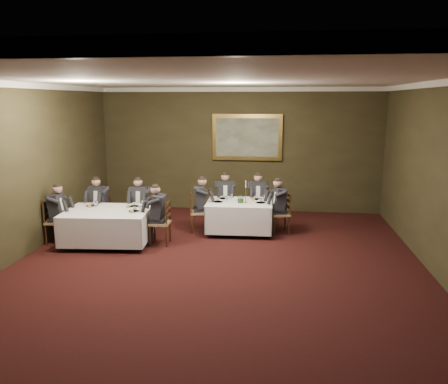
% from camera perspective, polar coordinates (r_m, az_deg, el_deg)
% --- Properties ---
extents(ground, '(10.00, 10.00, 0.00)m').
position_cam_1_polar(ground, '(8.13, -1.47, -10.87)').
color(ground, black).
rests_on(ground, ground).
extents(ceiling, '(8.00, 10.00, 0.10)m').
position_cam_1_polar(ceiling, '(7.51, -1.62, 14.58)').
color(ceiling, silver).
rests_on(ceiling, back_wall).
extents(back_wall, '(8.00, 0.10, 3.50)m').
position_cam_1_polar(back_wall, '(12.54, 2.02, 5.50)').
color(back_wall, '#302A18').
rests_on(back_wall, ground).
extents(front_wall, '(8.00, 0.10, 3.50)m').
position_cam_1_polar(front_wall, '(3.02, -17.05, -16.25)').
color(front_wall, '#302A18').
rests_on(front_wall, ground).
extents(left_wall, '(0.10, 10.00, 3.50)m').
position_cam_1_polar(left_wall, '(9.14, -27.17, 1.78)').
color(left_wall, '#302A18').
rests_on(left_wall, ground).
extents(crown_molding, '(8.00, 10.00, 0.12)m').
position_cam_1_polar(crown_molding, '(7.51, -1.62, 14.13)').
color(crown_molding, white).
rests_on(crown_molding, back_wall).
extents(table_main, '(1.61, 1.26, 0.67)m').
position_cam_1_polar(table_main, '(10.54, 2.01, -2.94)').
color(table_main, '#311C0D').
rests_on(table_main, ground).
extents(table_second, '(1.97, 1.57, 0.67)m').
position_cam_1_polar(table_second, '(10.07, -14.91, -4.04)').
color(table_second, '#311C0D').
rests_on(table_second, ground).
extents(chair_main_backleft, '(0.51, 0.49, 1.00)m').
position_cam_1_polar(chair_main_backleft, '(11.38, 0.12, -2.67)').
color(chair_main_backleft, '#95764B').
rests_on(chair_main_backleft, ground).
extents(diner_main_backleft, '(0.48, 0.55, 1.35)m').
position_cam_1_polar(diner_main_backleft, '(11.32, 0.13, -1.56)').
color(diner_main_backleft, black).
rests_on(diner_main_backleft, chair_main_backleft).
extents(chair_main_backright, '(0.50, 0.48, 1.00)m').
position_cam_1_polar(chair_main_backright, '(11.34, 4.35, -2.76)').
color(chair_main_backright, '#95764B').
rests_on(chair_main_backright, ground).
extents(diner_main_backright, '(0.47, 0.53, 1.35)m').
position_cam_1_polar(diner_main_backright, '(11.28, 4.37, -1.65)').
color(diner_main_backright, black).
rests_on(diner_main_backright, chair_main_backright).
extents(chair_main_endleft, '(0.51, 0.52, 1.00)m').
position_cam_1_polar(chair_main_endleft, '(10.68, -3.31, -3.67)').
color(chair_main_endleft, '#95764B').
rests_on(chair_main_endleft, ground).
extents(diner_main_endleft, '(0.56, 0.50, 1.35)m').
position_cam_1_polar(diner_main_endleft, '(10.62, -3.26, -2.49)').
color(diner_main_endleft, black).
rests_on(diner_main_endleft, chair_main_endleft).
extents(chair_main_endright, '(0.52, 0.53, 1.00)m').
position_cam_1_polar(chair_main_endright, '(10.58, 7.38, -3.91)').
color(chair_main_endright, '#95764B').
rests_on(chair_main_endright, ground).
extents(diner_main_endright, '(0.56, 0.51, 1.35)m').
position_cam_1_polar(diner_main_endright, '(10.51, 7.35, -2.71)').
color(diner_main_endright, black).
rests_on(diner_main_endright, chair_main_endright).
extents(chair_sec_backleft, '(0.48, 0.46, 1.00)m').
position_cam_1_polar(chair_sec_backleft, '(11.15, -15.86, -3.45)').
color(chair_sec_backleft, '#95764B').
rests_on(chair_sec_backleft, ground).
extents(diner_sec_backleft, '(0.45, 0.52, 1.35)m').
position_cam_1_polar(diner_sec_backleft, '(11.08, -15.95, -2.32)').
color(diner_sec_backleft, black).
rests_on(diner_sec_backleft, chair_sec_backleft).
extents(chair_sec_backright, '(0.46, 0.45, 1.00)m').
position_cam_1_polar(chair_sec_backright, '(10.87, -10.85, -3.58)').
color(chair_sec_backright, '#95764B').
rests_on(chair_sec_backright, ground).
extents(diner_sec_backright, '(0.44, 0.50, 1.35)m').
position_cam_1_polar(diner_sec_backright, '(10.80, -10.91, -2.43)').
color(diner_sec_backright, black).
rests_on(diner_sec_backright, chair_sec_backright).
extents(chair_sec_endright, '(0.43, 0.45, 1.00)m').
position_cam_1_polar(chair_sec_endright, '(9.83, -8.26, -5.15)').
color(chair_sec_endright, '#95764B').
rests_on(chair_sec_endright, ground).
extents(diner_sec_endright, '(0.49, 0.43, 1.35)m').
position_cam_1_polar(diner_sec_endright, '(9.77, -8.37, -3.87)').
color(diner_sec_endright, black).
rests_on(diner_sec_endright, chair_sec_endright).
extents(chair_sec_endleft, '(0.46, 0.48, 1.00)m').
position_cam_1_polar(chair_sec_endleft, '(10.53, -21.01, -4.69)').
color(chair_sec_endleft, '#95764B').
rests_on(chair_sec_endleft, ground).
extents(diner_sec_endleft, '(0.52, 0.45, 1.35)m').
position_cam_1_polar(diner_sec_endleft, '(10.47, -21.05, -3.50)').
color(diner_sec_endleft, black).
rests_on(diner_sec_endleft, chair_sec_endleft).
extents(centerpiece, '(0.23, 0.20, 0.26)m').
position_cam_1_polar(centerpiece, '(10.32, 2.24, -0.73)').
color(centerpiece, '#2D5926').
rests_on(centerpiece, table_main).
extents(candlestick, '(0.08, 0.08, 0.54)m').
position_cam_1_polar(candlestick, '(10.35, 2.85, -0.30)').
color(candlestick, '#B88338').
rests_on(candlestick, table_main).
extents(place_setting_table_main, '(0.33, 0.31, 0.14)m').
position_cam_1_polar(place_setting_table_main, '(10.82, 0.20, -0.65)').
color(place_setting_table_main, white).
rests_on(place_setting_table_main, table_main).
extents(place_setting_table_second, '(0.33, 0.31, 0.14)m').
position_cam_1_polar(place_setting_table_second, '(10.51, -16.66, -1.54)').
color(place_setting_table_second, white).
rests_on(place_setting_table_second, table_second).
extents(painting, '(1.97, 0.09, 1.30)m').
position_cam_1_polar(painting, '(12.42, 3.04, 7.14)').
color(painting, '#B89943').
rests_on(painting, back_wall).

